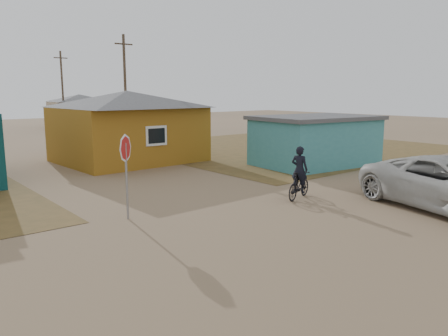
{
  "coord_description": "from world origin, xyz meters",
  "views": [
    {
      "loc": [
        -8.84,
        -8.13,
        3.8
      ],
      "look_at": [
        0.35,
        3.0,
        1.3
      ],
      "focal_mm": 35.0,
      "sensor_mm": 36.0,
      "label": 1
    }
  ],
  "objects": [
    {
      "name": "ground",
      "position": [
        0.0,
        0.0,
        0.0
      ],
      "size": [
        120.0,
        120.0,
        0.0
      ],
      "primitive_type": "plane",
      "color": "#83684B"
    },
    {
      "name": "grass_ne",
      "position": [
        14.0,
        13.0,
        0.01
      ],
      "size": [
        20.0,
        18.0,
        0.0
      ],
      "primitive_type": "cube",
      "color": "brown",
      "rests_on": "ground"
    },
    {
      "name": "house_yellow",
      "position": [
        2.5,
        14.0,
        2.0
      ],
      "size": [
        7.72,
        6.76,
        3.9
      ],
      "color": "#936016",
      "rests_on": "ground"
    },
    {
      "name": "shed_turquoise",
      "position": [
        9.5,
        6.5,
        1.31
      ],
      "size": [
        6.71,
        4.93,
        2.6
      ],
      "color": "teal",
      "rests_on": "ground"
    },
    {
      "name": "house_beige_east",
      "position": [
        10.0,
        40.0,
        1.86
      ],
      "size": [
        6.95,
        6.05,
        3.6
      ],
      "color": "tan",
      "rests_on": "ground"
    },
    {
      "name": "utility_pole_near",
      "position": [
        6.5,
        22.0,
        4.14
      ],
      "size": [
        1.4,
        0.2,
        8.0
      ],
      "color": "#4C3C2D",
      "rests_on": "ground"
    },
    {
      "name": "utility_pole_far",
      "position": [
        7.5,
        38.0,
        4.14
      ],
      "size": [
        1.4,
        0.2,
        8.0
      ],
      "color": "#4C3C2D",
      "rests_on": "ground"
    },
    {
      "name": "stop_sign",
      "position": [
        -2.92,
        3.64,
        1.9
      ],
      "size": [
        0.82,
        0.31,
        2.59
      ],
      "color": "gray",
      "rests_on": "ground"
    },
    {
      "name": "cyclist",
      "position": [
        3.04,
        2.01,
        0.7
      ],
      "size": [
        1.77,
        0.96,
        1.92
      ],
      "color": "black",
      "rests_on": "ground"
    }
  ]
}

